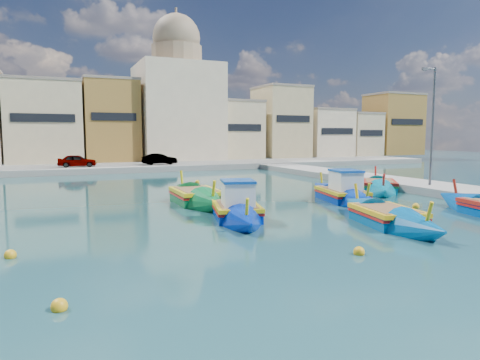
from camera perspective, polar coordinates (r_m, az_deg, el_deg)
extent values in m
plane|color=#123635|center=(15.66, -4.70, -7.86)|extent=(160.00, 160.00, 0.00)
cube|color=gray|center=(46.78, -17.49, 1.54)|extent=(80.00, 8.00, 0.60)
cube|color=beige|center=(54.14, -24.63, 6.92)|extent=(7.88, 7.44, 8.99)
cube|color=gray|center=(54.45, -24.85, 11.81)|extent=(8.04, 7.59, 0.30)
cube|color=black|center=(50.38, -24.72, 7.54)|extent=(6.30, 0.10, 0.90)
cube|color=#A47733|center=(53.87, -16.83, 7.45)|extent=(6.17, 6.13, 9.43)
cube|color=gray|center=(54.23, -16.99, 12.59)|extent=(6.29, 6.26, 0.30)
cube|color=black|center=(50.79, -16.43, 8.10)|extent=(4.93, 0.10, 0.90)
cube|color=tan|center=(56.00, -9.18, 5.84)|extent=(7.31, 7.69, 6.05)
cube|color=gray|center=(56.09, -9.24, 9.09)|extent=(7.46, 7.85, 0.30)
cube|color=black|center=(52.24, -8.12, 6.18)|extent=(5.85, 0.10, 0.90)
cube|color=beige|center=(58.32, -1.49, 6.59)|extent=(7.54, 7.30, 7.41)
cube|color=gray|center=(58.48, -1.50, 10.37)|extent=(7.69, 7.45, 0.30)
cube|color=black|center=(54.91, -0.03, 7.01)|extent=(6.03, 0.10, 0.90)
cube|color=tan|center=(61.60, 5.46, 7.57)|extent=(6.36, 6.97, 9.63)
cube|color=gray|center=(61.94, 5.50, 12.17)|extent=(6.48, 7.11, 0.30)
cube|color=black|center=(58.55, 7.15, 8.10)|extent=(5.09, 0.10, 0.90)
cube|color=beige|center=(65.27, 11.09, 6.09)|extent=(6.63, 6.70, 6.65)
cube|color=gray|center=(65.37, 11.15, 9.14)|extent=(6.76, 6.83, 0.30)
cube|color=black|center=(62.50, 12.88, 6.36)|extent=(5.30, 0.10, 0.90)
cube|color=beige|center=(69.24, 15.08, 5.80)|extent=(5.08, 7.51, 6.20)
cube|color=gray|center=(69.31, 15.16, 8.49)|extent=(5.18, 7.66, 0.30)
cube|color=black|center=(66.31, 17.15, 6.01)|extent=(4.06, 0.10, 0.90)
cube|color=#A47733|center=(73.19, 19.74, 6.88)|extent=(7.79, 6.00, 9.33)
cube|color=gray|center=(73.45, 19.87, 10.64)|extent=(7.95, 6.12, 0.30)
cube|color=black|center=(71.01, 21.45, 7.23)|extent=(6.23, 0.10, 0.90)
cube|color=beige|center=(56.47, -8.33, 8.88)|extent=(10.00, 10.00, 12.00)
cylinder|color=#9E8466|center=(57.28, -8.44, 16.09)|extent=(6.40, 6.40, 2.40)
sphere|color=#9E8466|center=(57.71, -8.48, 18.23)|extent=(6.00, 6.00, 6.00)
cylinder|color=#9E8466|center=(58.39, -8.53, 21.02)|extent=(0.30, 0.30, 1.60)
cylinder|color=#595B60|center=(30.29, 24.26, 5.98)|extent=(0.16, 0.16, 8.00)
cylinder|color=#595B60|center=(30.27, 24.07, 13.40)|extent=(1.00, 0.10, 0.10)
cube|color=#595B60|center=(29.91, 23.40, 13.43)|extent=(0.35, 0.15, 0.18)
imported|color=#4C1919|center=(45.01, -20.89, 2.42)|extent=(3.76, 1.88, 1.23)
imported|color=#4C1919|center=(46.12, -10.66, 2.76)|extent=(3.66, 1.48, 1.18)
cube|color=#002CA6|center=(25.13, 13.38, -2.28)|extent=(2.61, 3.74, 0.95)
cone|color=#002CA6|center=(27.69, 11.02, -1.36)|extent=(2.55, 3.46, 2.44)
cone|color=#002CA6|center=(22.62, 16.28, -3.15)|extent=(2.55, 3.46, 2.44)
cube|color=gold|center=(25.08, 13.40, -1.37)|extent=(2.73, 3.93, 0.17)
cube|color=red|center=(25.10, 13.39, -1.76)|extent=(2.72, 3.82, 0.10)
cube|color=olive|center=(25.07, 13.41, -1.20)|extent=(2.26, 3.37, 0.06)
cylinder|color=gold|center=(27.87, 10.83, -0.03)|extent=(0.23, 0.47, 1.04)
cylinder|color=gold|center=(22.28, 16.65, -1.69)|extent=(0.23, 0.47, 1.04)
cube|color=white|center=(24.56, 13.91, -0.13)|extent=(1.68, 1.98, 1.05)
cube|color=#0F47A5|center=(24.51, 13.94, 1.22)|extent=(1.78, 2.12, 0.11)
cube|color=#0027A9|center=(19.30, -0.48, -4.61)|extent=(2.57, 3.37, 0.94)
cone|color=#0027A9|center=(21.71, -1.45, -3.29)|extent=(2.52, 3.17, 2.35)
cone|color=#0027A9|center=(16.90, 0.76, -5.99)|extent=(2.52, 3.17, 2.35)
cube|color=yellow|center=(19.24, -0.48, -3.46)|extent=(2.68, 3.55, 0.17)
cube|color=red|center=(19.26, -0.48, -3.95)|extent=(2.68, 3.45, 0.09)
cube|color=olive|center=(19.22, -0.48, -3.23)|extent=(2.23, 3.04, 0.06)
cylinder|color=yellow|center=(21.86, -1.54, -1.61)|extent=(0.24, 0.46, 1.02)
cylinder|color=yellow|center=(16.54, 0.91, -4.10)|extent=(0.24, 0.46, 1.02)
cube|color=white|center=(18.72, -0.29, -1.89)|extent=(1.66, 1.81, 1.03)
cube|color=#0F47A5|center=(18.65, -0.29, -0.15)|extent=(1.76, 1.93, 0.11)
cube|color=#0081A4|center=(30.11, 18.02, -1.03)|extent=(3.61, 3.88, 1.01)
cone|color=#0081A4|center=(32.84, 17.62, -0.36)|extent=(3.47, 3.69, 2.54)
cone|color=#0081A4|center=(27.38, 18.50, -1.62)|extent=(3.47, 3.69, 2.54)
cube|color=red|center=(30.06, 18.04, -0.23)|extent=(3.79, 4.08, 0.18)
cube|color=#197F33|center=(30.08, 18.03, -0.57)|extent=(3.73, 3.99, 0.10)
cube|color=olive|center=(30.06, 18.05, -0.07)|extent=(3.19, 3.46, 0.06)
cylinder|color=red|center=(33.05, 17.62, 0.82)|extent=(0.40, 0.47, 1.10)
cylinder|color=red|center=(27.03, 18.60, -0.31)|extent=(0.40, 0.47, 1.10)
cube|color=#0A7135|center=(23.78, -5.89, -2.54)|extent=(2.24, 3.34, 1.09)
cone|color=#0A7135|center=(26.38, -7.58, -1.60)|extent=(2.24, 3.13, 2.69)
cone|color=#0A7135|center=(21.20, -3.78, -3.42)|extent=(2.24, 3.13, 2.69)
cube|color=yellow|center=(23.72, -5.90, -1.45)|extent=(2.33, 3.52, 0.20)
cube|color=red|center=(23.74, -5.89, -1.92)|extent=(2.35, 3.40, 0.11)
cube|color=olive|center=(23.71, -5.90, -1.24)|extent=(1.91, 3.03, 0.07)
cylinder|color=yellow|center=(26.55, -7.75, -0.01)|extent=(0.16, 0.52, 1.19)
cylinder|color=yellow|center=(20.85, -3.56, -1.62)|extent=(0.16, 0.52, 1.19)
cone|color=#004DAB|center=(24.90, 27.13, -2.72)|extent=(2.60, 3.50, 2.55)
cylinder|color=#B62213|center=(25.03, 26.80, -1.15)|extent=(0.23, 0.49, 1.10)
cube|color=#005BA1|center=(19.09, 18.97, -5.03)|extent=(2.58, 3.39, 0.99)
cone|color=#005BA1|center=(21.26, 15.57, -3.68)|extent=(2.54, 3.20, 2.45)
cone|color=#005BA1|center=(17.00, 23.24, -6.37)|extent=(2.54, 3.20, 2.45)
cube|color=yellow|center=(19.02, 19.01, -3.81)|extent=(2.69, 3.57, 0.18)
cube|color=red|center=(19.05, 18.99, -4.33)|extent=(2.69, 3.47, 0.10)
cube|color=olive|center=(19.00, 19.02, -3.57)|extent=(2.23, 3.06, 0.06)
cylinder|color=yellow|center=(21.38, 15.32, -1.88)|extent=(0.24, 0.49, 1.08)
cylinder|color=yellow|center=(16.68, 23.82, -4.38)|extent=(0.24, 0.49, 1.08)
sphere|color=#EFAE19|center=(15.06, -28.29, -8.82)|extent=(0.36, 0.36, 0.36)
sphere|color=#EFAE19|center=(19.24, -1.57, -4.97)|extent=(0.36, 0.36, 0.36)
sphere|color=#EFAE19|center=(33.45, -5.70, -0.29)|extent=(0.36, 0.36, 0.36)
sphere|color=#EFAE19|center=(23.81, 22.39, -3.30)|extent=(0.36, 0.36, 0.36)
sphere|color=#EFAE19|center=(14.16, 15.58, -9.23)|extent=(0.36, 0.36, 0.36)
sphere|color=#EFAE19|center=(10.36, -22.96, -15.26)|extent=(0.36, 0.36, 0.36)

